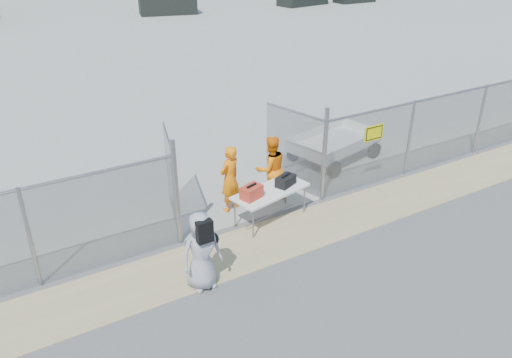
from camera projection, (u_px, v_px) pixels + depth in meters
ground at (303, 261)px, 10.71m from camera, size 160.00×160.00×0.00m
tarmac_inside at (22, 10)px, 43.03m from camera, size 160.00×80.00×0.01m
dirt_strip at (278, 238)px, 11.48m from camera, size 44.00×1.60×0.01m
chain_link_fence at (256, 179)px, 11.75m from camera, size 40.00×0.20×2.20m
folding_table at (270, 205)px, 12.03m from camera, size 2.05×1.18×0.82m
orange_bag at (252, 192)px, 11.44m from camera, size 0.56×0.46×0.30m
black_duffel at (286, 181)px, 12.02m from camera, size 0.59×0.48×0.25m
security_worker_left at (230, 179)px, 12.27m from camera, size 0.74×0.61×1.73m
security_worker_right at (271, 169)px, 12.76m from camera, size 0.90×0.72×1.76m
visitor at (201, 251)px, 9.60m from camera, size 0.82×0.54×1.67m
utility_trailer at (335, 146)px, 15.21m from camera, size 3.92×2.62×0.87m
parked_vehicle_near at (167, 1)px, 40.32m from camera, size 4.86×3.02×2.04m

